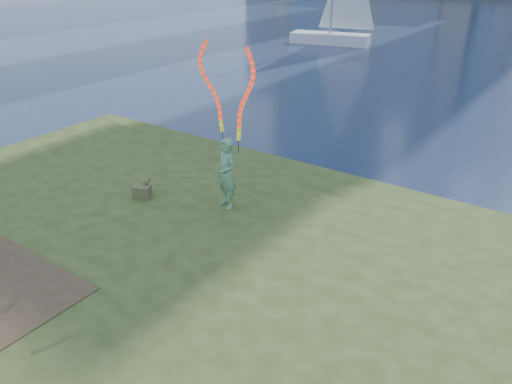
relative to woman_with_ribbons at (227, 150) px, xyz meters
The scene contains 5 objects.
ground 3.13m from the woman_with_ribbons, 73.03° to the right, with size 320.00×320.00×0.00m, color #1A2742.
grassy_knoll 4.84m from the woman_with_ribbons, 81.65° to the right, with size 20.00×18.00×0.80m.
woman_with_ribbons is the anchor object (origin of this frame).
canvas_bag 2.50m from the woman_with_ribbons, 157.99° to the right, with size 0.49×0.55×0.39m.
sailboat 27.64m from the woman_with_ribbons, 111.44° to the left, with size 6.01×2.94×9.02m.
Camera 1 is at (5.79, -6.07, 6.25)m, focal length 35.00 mm.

